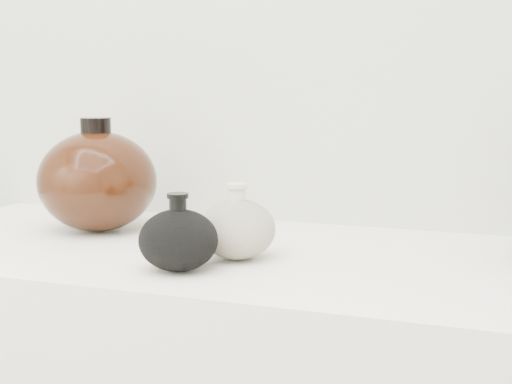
% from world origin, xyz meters
% --- Properties ---
extents(black_gourd_vase, '(0.12, 0.12, 0.11)m').
position_xyz_m(black_gourd_vase, '(-0.03, 0.81, 0.94)').
color(black_gourd_vase, black).
rests_on(black_gourd_vase, display_counter).
extents(cream_gourd_vase, '(0.12, 0.12, 0.11)m').
position_xyz_m(cream_gourd_vase, '(0.02, 0.90, 0.95)').
color(cream_gourd_vase, beige).
rests_on(cream_gourd_vase, display_counter).
extents(left_round_pot, '(0.23, 0.23, 0.20)m').
position_xyz_m(left_round_pot, '(-0.28, 1.01, 0.99)').
color(left_round_pot, black).
rests_on(left_round_pot, display_counter).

